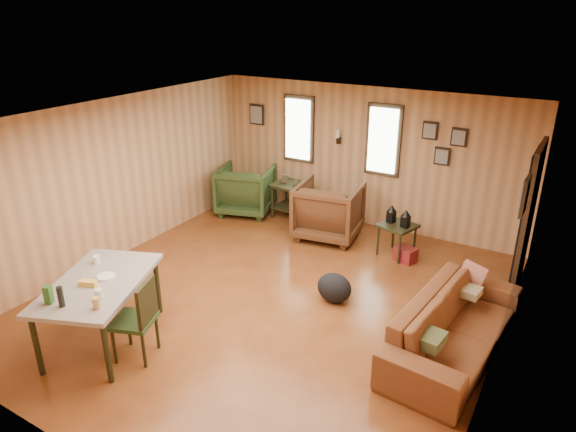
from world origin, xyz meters
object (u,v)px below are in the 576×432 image
object	(u,v)px
recliner_brown	(329,208)
dining_table	(98,287)
side_table	(398,223)
sofa	(456,318)
end_table	(291,194)
recliner_green	(246,188)

from	to	relation	value
recliner_brown	dining_table	distance (m)	4.03
recliner_brown	side_table	xyz separation A→B (m)	(1.21, -0.09, 0.03)
sofa	recliner_brown	distance (m)	3.32
dining_table	recliner_brown	bearing A→B (deg)	54.98
end_table	side_table	distance (m)	2.25
dining_table	side_table	bearing A→B (deg)	39.03
recliner_green	end_table	xyz separation A→B (m)	(0.84, 0.22, -0.05)
recliner_green	side_table	xyz separation A→B (m)	(3.02, -0.29, 0.06)
dining_table	end_table	bearing A→B (deg)	68.90
sofa	recliner_brown	xyz separation A→B (m)	(-2.59, 2.07, 0.08)
sofa	recliner_brown	size ratio (longest dim) A/B	2.18
recliner_green	dining_table	world-z (taller)	dining_table
sofa	dining_table	size ratio (longest dim) A/B	1.28
recliner_brown	side_table	size ratio (longest dim) A/B	1.30
side_table	end_table	bearing A→B (deg)	166.73
recliner_brown	side_table	distance (m)	1.22
recliner_brown	end_table	size ratio (longest dim) A/B	1.32
dining_table	recliner_green	bearing A→B (deg)	80.36
recliner_brown	recliner_green	bearing A→B (deg)	-15.15
sofa	end_table	bearing A→B (deg)	60.68
recliner_brown	side_table	bearing A→B (deg)	166.82
recliner_brown	dining_table	size ratio (longest dim) A/B	0.59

